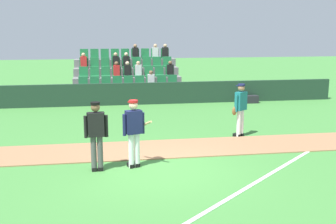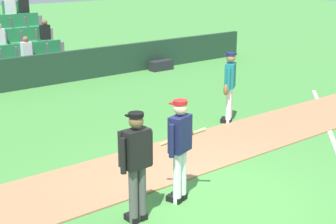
{
  "view_description": "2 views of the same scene",
  "coord_description": "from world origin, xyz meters",
  "px_view_note": "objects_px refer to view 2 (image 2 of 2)",
  "views": [
    {
      "loc": [
        -1.27,
        -9.82,
        3.51
      ],
      "look_at": [
        0.68,
        2.38,
        1.01
      ],
      "focal_mm": 44.02,
      "sensor_mm": 36.0,
      "label": 1
    },
    {
      "loc": [
        -5.39,
        -5.51,
        3.87
      ],
      "look_at": [
        0.08,
        1.4,
        1.19
      ],
      "focal_mm": 53.24,
      "sensor_mm": 36.0,
      "label": 2
    }
  ],
  "objects_px": {
    "batter_navy_jersey": "(180,147)",
    "umpire_home_plate": "(136,161)",
    "equipment_bag": "(161,65)",
    "runner_teal_jersey": "(230,85)"
  },
  "relations": [
    {
      "from": "batter_navy_jersey",
      "to": "umpire_home_plate",
      "type": "xyz_separation_m",
      "value": [
        -0.94,
        -0.11,
        0.03
      ]
    },
    {
      "from": "batter_navy_jersey",
      "to": "equipment_bag",
      "type": "xyz_separation_m",
      "value": [
        6.17,
        8.51,
        -0.79
      ]
    },
    {
      "from": "equipment_bag",
      "to": "umpire_home_plate",
      "type": "bearing_deg",
      "value": -129.54
    },
    {
      "from": "umpire_home_plate",
      "to": "equipment_bag",
      "type": "bearing_deg",
      "value": 50.46
    },
    {
      "from": "equipment_bag",
      "to": "runner_teal_jersey",
      "type": "bearing_deg",
      "value": -112.62
    },
    {
      "from": "umpire_home_plate",
      "to": "batter_navy_jersey",
      "type": "bearing_deg",
      "value": 6.44
    },
    {
      "from": "batter_navy_jersey",
      "to": "runner_teal_jersey",
      "type": "relative_size",
      "value": 1.0
    },
    {
      "from": "umpire_home_plate",
      "to": "equipment_bag",
      "type": "height_order",
      "value": "umpire_home_plate"
    },
    {
      "from": "batter_navy_jersey",
      "to": "equipment_bag",
      "type": "distance_m",
      "value": 10.54
    },
    {
      "from": "batter_navy_jersey",
      "to": "umpire_home_plate",
      "type": "height_order",
      "value": "same"
    }
  ]
}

